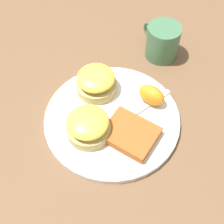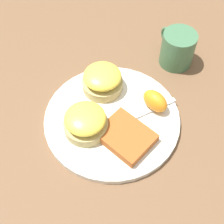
% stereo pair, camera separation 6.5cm
% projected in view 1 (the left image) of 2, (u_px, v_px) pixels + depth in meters
% --- Properties ---
extents(ground_plane, '(1.10, 1.10, 0.00)m').
position_uv_depth(ground_plane, '(112.00, 121.00, 0.67)').
color(ground_plane, brown).
extents(plate, '(0.29, 0.29, 0.01)m').
position_uv_depth(plate, '(112.00, 119.00, 0.67)').
color(plate, silver).
rests_on(plate, ground_plane).
extents(sandwich_benedict_left, '(0.09, 0.09, 0.05)m').
position_uv_depth(sandwich_benedict_left, '(96.00, 82.00, 0.68)').
color(sandwich_benedict_left, tan).
rests_on(sandwich_benedict_left, plate).
extents(sandwich_benedict_right, '(0.09, 0.09, 0.05)m').
position_uv_depth(sandwich_benedict_right, '(88.00, 126.00, 0.62)').
color(sandwich_benedict_right, tan).
rests_on(sandwich_benedict_right, plate).
extents(hashbrown_patty, '(0.12, 0.11, 0.02)m').
position_uv_depth(hashbrown_patty, '(130.00, 134.00, 0.63)').
color(hashbrown_patty, '#A55422').
rests_on(hashbrown_patty, plate).
extents(orange_wedge, '(0.07, 0.05, 0.04)m').
position_uv_depth(orange_wedge, '(152.00, 95.00, 0.67)').
color(orange_wedge, orange).
rests_on(orange_wedge, plate).
extents(fork, '(0.02, 0.20, 0.00)m').
position_uv_depth(fork, '(130.00, 117.00, 0.66)').
color(fork, silver).
rests_on(fork, plate).
extents(cup, '(0.11, 0.08, 0.09)m').
position_uv_depth(cup, '(162.00, 41.00, 0.75)').
color(cup, '#42704C').
rests_on(cup, ground_plane).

